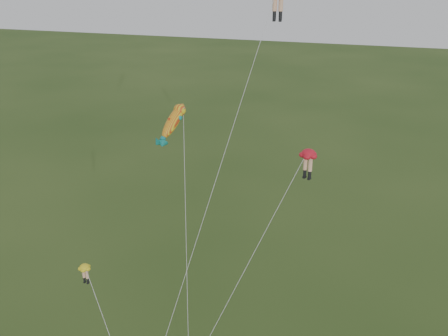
# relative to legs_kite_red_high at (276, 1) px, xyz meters

# --- Properties ---
(legs_kite_red_high) EXTENTS (5.70, 14.72, 24.64)m
(legs_kite_red_high) POSITION_rel_legs_kite_red_high_xyz_m (0.00, 0.00, 0.00)
(legs_kite_red_high) COLOR red
(legs_kite_red_high) RESTS_ON ground
(legs_kite_red_mid) EXTENTS (7.13, 9.35, 14.67)m
(legs_kite_red_mid) POSITION_rel_legs_kite_red_high_xyz_m (3.25, -4.21, -9.77)
(legs_kite_red_mid) COLOR red
(legs_kite_red_mid) RESTS_ON ground
(legs_kite_yellow) EXTENTS (4.75, 3.26, 7.95)m
(legs_kite_yellow) POSITION_rel_legs_kite_red_high_xyz_m (-9.40, -11.69, -16.49)
(legs_kite_yellow) COLOR yellow
(legs_kite_yellow) RESTS_ON ground
(fish_kite) EXTENTS (4.23, 8.36, 17.34)m
(fish_kite) POSITION_rel_legs_kite_red_high_xyz_m (-5.78, -4.96, -7.69)
(fish_kite) COLOR yellow
(fish_kite) RESTS_ON ground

